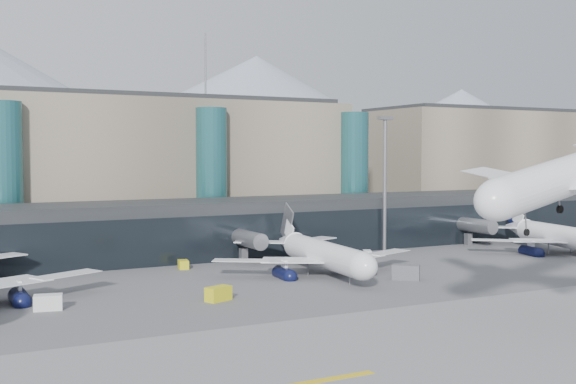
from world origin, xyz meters
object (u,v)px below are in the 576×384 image
object	(u,v)px
veh_c	(406,272)
lightmast_mid	(385,175)
veh_a	(48,302)
veh_h	(218,294)
jet_parked_right	(552,229)
veh_b	(183,265)
jet_parked_mid	(316,245)
veh_g	(339,258)
veh_d	(367,254)

from	to	relation	value
veh_c	lightmast_mid	bearing A→B (deg)	101.69
veh_a	veh_h	xyz separation A→B (m)	(19.90, -4.40, -0.01)
jet_parked_right	veh_b	size ratio (longest dim) A/B	14.64
jet_parked_mid	veh_g	world-z (taller)	jet_parked_mid
veh_a	veh_b	size ratio (longest dim) A/B	1.35
veh_c	veh_d	distance (m)	22.16
veh_a	lightmast_mid	bearing A→B (deg)	33.06
jet_parked_right	veh_g	size ratio (longest dim) A/B	14.19
veh_c	veh_d	size ratio (longest dim) A/B	1.61
jet_parked_right	veh_d	xyz separation A→B (m)	(-36.14, 8.71, -3.61)
jet_parked_mid	veh_h	distance (m)	26.11
veh_c	veh_d	xyz separation A→B (m)	(7.32, 20.91, -0.40)
jet_parked_mid	veh_h	bearing A→B (deg)	128.06
jet_parked_mid	veh_g	bearing A→B (deg)	-45.08
veh_a	jet_parked_right	bearing A→B (deg)	18.09
veh_d	veh_h	size ratio (longest dim) A/B	0.75
veh_c	veh_h	bearing A→B (deg)	-135.88
lightmast_mid	veh_a	distance (m)	71.85
veh_g	veh_d	bearing A→B (deg)	77.54
lightmast_mid	veh_d	bearing A→B (deg)	-141.24
lightmast_mid	veh_h	xyz separation A→B (m)	(-46.16, -29.22, -13.51)
lightmast_mid	veh_c	distance (m)	34.68
jet_parked_right	veh_g	bearing A→B (deg)	93.93
jet_parked_mid	veh_a	distance (m)	43.04
veh_d	veh_h	bearing A→B (deg)	147.61
veh_a	veh_b	bearing A→B (deg)	54.14
veh_a	veh_b	world-z (taller)	veh_a
veh_b	veh_g	size ratio (longest dim) A/B	0.97
jet_parked_mid	veh_d	size ratio (longest dim) A/B	14.22
veh_h	lightmast_mid	bearing A→B (deg)	9.91
veh_a	veh_c	size ratio (longest dim) A/B	0.82
jet_parked_mid	veh_g	xyz separation A→B (m)	(8.45, 6.76, -3.57)
jet_parked_mid	veh_b	world-z (taller)	jet_parked_mid
veh_c	jet_parked_mid	bearing A→B (deg)	165.53
veh_b	veh_d	world-z (taller)	veh_d
lightmast_mid	veh_c	world-z (taller)	lightmast_mid
veh_a	veh_d	distance (m)	60.22
lightmast_mid	veh_a	world-z (taller)	lightmast_mid
lightmast_mid	veh_h	bearing A→B (deg)	-147.67
veh_g	veh_h	size ratio (longest dim) A/B	0.76
veh_d	veh_h	world-z (taller)	veh_h
veh_h	veh_c	bearing A→B (deg)	-19.73
veh_h	veh_g	bearing A→B (deg)	11.41
veh_d	veh_c	bearing A→B (deg)	-172.39
jet_parked_right	veh_d	world-z (taller)	jet_parked_right
lightmast_mid	jet_parked_right	distance (m)	33.25
lightmast_mid	veh_b	world-z (taller)	lightmast_mid
veh_d	veh_h	xyz separation A→B (m)	(-37.59, -22.33, 0.20)
jet_parked_mid	veh_d	world-z (taller)	jet_parked_mid
veh_d	veh_g	world-z (taller)	veh_g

